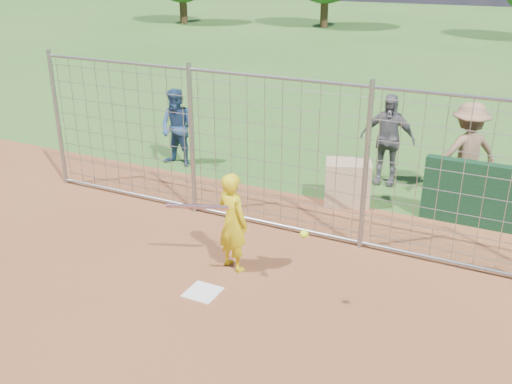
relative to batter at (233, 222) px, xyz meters
The scene contains 10 objects.
ground 0.93m from the batter, 94.35° to the right, with size 100.00×100.00×0.00m, color #2D591E.
home_plate 1.06m from the batter, 93.23° to the right, with size 0.43×0.43×0.02m, color silver.
dugout_wall 4.52m from the batter, 42.01° to the left, with size 2.60×0.20×1.10m, color #11381E.
batter is the anchor object (origin of this frame).
bystander_a 4.56m from the batter, 133.32° to the left, with size 0.80×0.62×1.64m, color navy.
bystander_b 4.39m from the batter, 75.65° to the left, with size 1.05×0.44×1.80m, color #555559.
bystander_c 4.78m from the batter, 57.41° to the left, with size 1.19×0.68×1.83m, color #8A634B.
equipment_bin 3.06m from the batter, 75.90° to the left, with size 0.80×0.55×0.80m, color tan.
equipment_in_play 0.48m from the batter, 85.26° to the right, with size 2.11×0.46×0.13m.
backstop_fence 1.52m from the batter, 91.77° to the left, with size 9.08×0.08×2.60m.
Camera 1 is at (3.54, -5.73, 4.20)m, focal length 40.00 mm.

